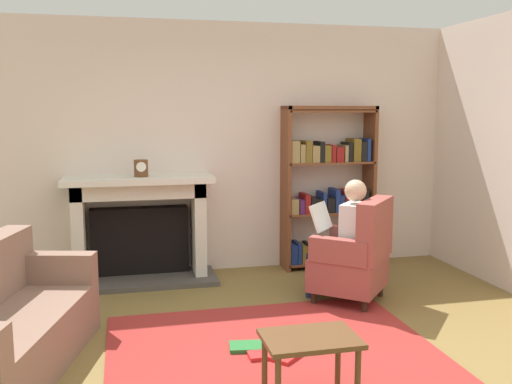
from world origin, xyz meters
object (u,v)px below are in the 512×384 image
at_px(fireplace, 140,225).
at_px(sofa_floral, 0,328).
at_px(seated_reader, 344,235).
at_px(side_table, 310,348).
at_px(armchair_reading, 356,257).
at_px(mantel_clock, 141,168).
at_px(bookshelf, 328,191).

bearing_deg(fireplace, sofa_floral, -116.20).
distance_m(seated_reader, side_table, 2.04).
bearing_deg(armchair_reading, mantel_clock, -78.40).
xyz_separation_m(bookshelf, armchair_reading, (-0.17, -1.20, -0.44)).
xyz_separation_m(fireplace, side_table, (0.89, -2.88, -0.20)).
height_order(fireplace, mantel_clock, mantel_clock).
distance_m(bookshelf, sofa_floral, 3.71).
xyz_separation_m(fireplace, seated_reader, (1.82, -1.09, 0.04)).
distance_m(armchair_reading, side_table, 2.00).
bearing_deg(bookshelf, mantel_clock, -176.22).
distance_m(fireplace, armchair_reading, 2.24).
bearing_deg(sofa_floral, fireplace, -11.84).
relative_size(mantel_clock, side_table, 0.30).
bearing_deg(fireplace, seated_reader, -30.77).
height_order(fireplace, bookshelf, bookshelf).
bearing_deg(bookshelf, sofa_floral, -146.48).
relative_size(seated_reader, sofa_floral, 0.62).
bearing_deg(side_table, bookshelf, 67.79).
height_order(seated_reader, sofa_floral, seated_reader).
xyz_separation_m(mantel_clock, armchair_reading, (1.89, -1.06, -0.76)).
bearing_deg(seated_reader, mantel_clock, -77.74).
xyz_separation_m(armchair_reading, side_table, (-1.02, -1.72, -0.05)).
relative_size(fireplace, mantel_clock, 8.98).
height_order(armchair_reading, sofa_floral, armchair_reading).
height_order(bookshelf, seated_reader, bookshelf).
xyz_separation_m(fireplace, mantel_clock, (0.03, -0.10, 0.60)).
height_order(mantel_clock, bookshelf, bookshelf).
relative_size(armchair_reading, seated_reader, 0.85).
height_order(armchair_reading, seated_reader, seated_reader).
bearing_deg(mantel_clock, side_table, -72.74).
bearing_deg(seated_reader, armchair_reading, 90.00).
bearing_deg(side_table, armchair_reading, 59.33).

